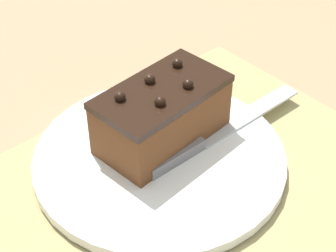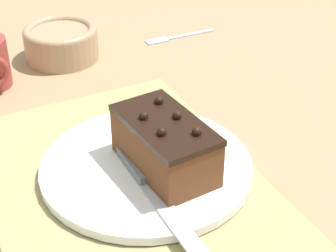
{
  "view_description": "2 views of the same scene",
  "coord_description": "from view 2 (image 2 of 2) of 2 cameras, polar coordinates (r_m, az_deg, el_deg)",
  "views": [
    {
      "loc": [
        -0.3,
        -0.32,
        0.44
      ],
      "look_at": [
        0.01,
        0.03,
        0.06
      ],
      "focal_mm": 60.0,
      "sensor_mm": 36.0,
      "label": 1
    },
    {
      "loc": [
        0.55,
        -0.21,
        0.46
      ],
      "look_at": [
        0.0,
        0.07,
        0.07
      ],
      "focal_mm": 60.0,
      "sensor_mm": 36.0,
      "label": 2
    }
  ],
  "objects": [
    {
      "name": "cake_plate",
      "position": [
        0.75,
        -2.27,
        -4.09
      ],
      "size": [
        0.28,
        0.28,
        0.01
      ],
      "color": "white",
      "rests_on": "placemat_woven"
    },
    {
      "name": "small_bowl",
      "position": [
        1.06,
        -10.81,
        8.41
      ],
      "size": [
        0.13,
        0.13,
        0.06
      ],
      "color": "tan",
      "rests_on": "ground_plane"
    },
    {
      "name": "placemat_woven",
      "position": [
        0.74,
        -4.79,
        -5.4
      ],
      "size": [
        0.46,
        0.34,
        0.0
      ],
      "primitive_type": "cube",
      "color": "tan",
      "rests_on": "ground_plane"
    },
    {
      "name": "dessert_fork",
      "position": [
        1.14,
        0.68,
        9.05
      ],
      "size": [
        0.02,
        0.15,
        0.01
      ],
      "rotation": [
        0.0,
        0.0,
        3.12
      ],
      "color": "#B7BABF",
      "rests_on": "ground_plane"
    },
    {
      "name": "chocolate_cake",
      "position": [
        0.72,
        -0.31,
        -1.92
      ],
      "size": [
        0.16,
        0.09,
        0.08
      ],
      "rotation": [
        0.0,
        0.0,
        0.09
      ],
      "color": "brown",
      "rests_on": "cake_plate"
    },
    {
      "name": "ground_plane",
      "position": [
        0.74,
        -4.78,
        -5.52
      ],
      "size": [
        3.0,
        3.0,
        0.0
      ],
      "primitive_type": "plane",
      "color": "#9E7F5B"
    },
    {
      "name": "serving_knife",
      "position": [
        0.7,
        -2.04,
        -5.81
      ],
      "size": [
        0.24,
        0.02,
        0.01
      ],
      "rotation": [
        0.0,
        0.0,
        4.71
      ],
      "color": "slate",
      "rests_on": "cake_plate"
    }
  ]
}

